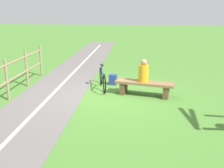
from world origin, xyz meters
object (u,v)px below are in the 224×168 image
Objects in this scene: bench at (144,86)px; person_seated at (144,72)px; bicycle at (103,79)px; backpack at (113,80)px.

bench is 2.62× the size of person_seated.
person_seated is (0.04, -0.01, 0.45)m from bench.
bench is 0.46m from person_seated.
person_seated reaches higher than bicycle.
bench is 1.57m from bicycle.
bicycle is at bearing 62.60° from backpack.
person_seated is at bearing -0.00° from bench.
backpack is (1.18, -1.11, -0.14)m from bench.
bench is at bearing 51.84° from bicycle.
bench reaches higher than backpack.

